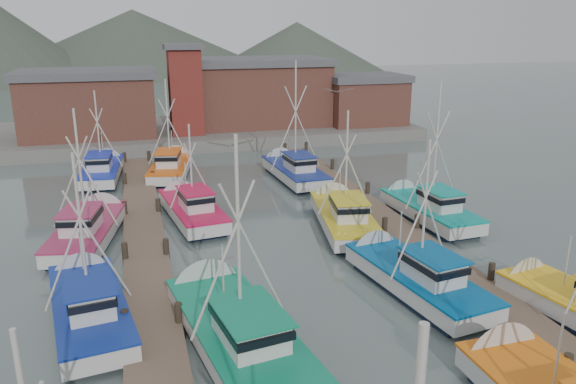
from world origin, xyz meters
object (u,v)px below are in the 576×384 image
object	(u,v)px
lookout_tower	(185,89)
boat_4	(234,328)
boat_12	(172,166)
boat_8	(191,208)

from	to	relation	value
lookout_tower	boat_4	xyz separation A→B (m)	(-2.10, -36.49, -4.87)
lookout_tower	boat_12	bearing A→B (deg)	-102.52
lookout_tower	boat_8	distance (m)	22.47
boat_8	boat_12	size ratio (longest dim) A/B	0.97
boat_12	boat_4	bearing A→B (deg)	-77.48
boat_4	boat_12	distance (m)	25.71
boat_4	boat_8	bearing A→B (deg)	81.06
boat_4	boat_12	xyz separation A→B (m)	(-0.29, 25.71, -0.00)
lookout_tower	boat_12	distance (m)	12.07
lookout_tower	boat_8	bearing A→B (deg)	-95.53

